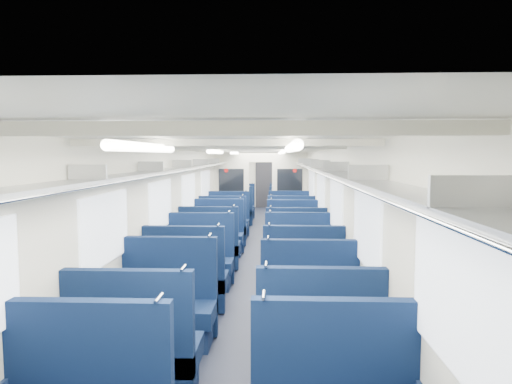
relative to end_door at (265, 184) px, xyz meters
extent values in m
cube|color=black|center=(0.00, -8.94, -1.00)|extent=(2.80, 18.00, 0.01)
cube|color=white|center=(0.00, -8.94, 1.35)|extent=(2.80, 18.00, 0.01)
cube|color=beige|center=(-1.40, -8.94, 0.18)|extent=(0.02, 18.00, 2.35)
cube|color=#101D38|center=(-1.39, -8.94, -0.65)|extent=(0.03, 17.90, 0.70)
cube|color=beige|center=(1.40, -8.94, 0.18)|extent=(0.02, 18.00, 2.35)
cube|color=#101D38|center=(1.39, -8.94, -0.65)|extent=(0.03, 17.90, 0.70)
cube|color=beige|center=(0.00, 0.06, 0.18)|extent=(2.80, 0.02, 2.35)
cube|color=#B2B5BA|center=(-1.22, -8.94, 0.97)|extent=(0.34, 17.40, 0.04)
cylinder|color=silver|center=(-1.04, -8.94, 0.95)|extent=(0.02, 17.40, 0.02)
cube|color=#B2B5BA|center=(-1.22, -14.94, 1.05)|extent=(0.34, 0.03, 0.14)
cube|color=#B2B5BA|center=(-1.22, -12.94, 1.05)|extent=(0.34, 0.03, 0.14)
cube|color=#B2B5BA|center=(-1.22, -10.94, 1.05)|extent=(0.34, 0.03, 0.14)
cube|color=#B2B5BA|center=(-1.22, -8.94, 1.05)|extent=(0.34, 0.03, 0.14)
cube|color=#B2B5BA|center=(-1.22, -6.94, 1.05)|extent=(0.34, 0.03, 0.14)
cube|color=#B2B5BA|center=(-1.22, -4.94, 1.05)|extent=(0.34, 0.03, 0.14)
cube|color=#B2B5BA|center=(-1.22, -2.94, 1.05)|extent=(0.34, 0.03, 0.14)
cube|color=#B2B5BA|center=(-1.22, -0.94, 1.05)|extent=(0.34, 0.03, 0.14)
cube|color=#B2B5BA|center=(1.22, -8.94, 0.97)|extent=(0.34, 17.40, 0.04)
cylinder|color=silver|center=(1.04, -8.94, 0.95)|extent=(0.02, 17.40, 0.02)
cube|color=#B2B5BA|center=(1.22, -16.94, 1.05)|extent=(0.34, 0.03, 0.14)
cube|color=#B2B5BA|center=(1.22, -14.94, 1.05)|extent=(0.34, 0.03, 0.14)
cube|color=#B2B5BA|center=(1.22, -12.94, 1.05)|extent=(0.34, 0.03, 0.14)
cube|color=#B2B5BA|center=(1.22, -10.94, 1.05)|extent=(0.34, 0.03, 0.14)
cube|color=#B2B5BA|center=(1.22, -8.94, 1.05)|extent=(0.34, 0.03, 0.14)
cube|color=#B2B5BA|center=(1.22, -6.94, 1.05)|extent=(0.34, 0.03, 0.14)
cube|color=#B2B5BA|center=(1.22, -4.94, 1.05)|extent=(0.34, 0.03, 0.14)
cube|color=#B2B5BA|center=(1.22, -2.94, 1.05)|extent=(0.34, 0.03, 0.14)
cube|color=#B2B5BA|center=(1.22, -0.94, 1.05)|extent=(0.34, 0.03, 0.14)
cube|color=white|center=(-1.38, -14.14, 0.42)|extent=(0.02, 1.30, 0.75)
cube|color=white|center=(-1.38, -11.84, 0.42)|extent=(0.02, 1.30, 0.75)
cube|color=white|center=(-1.38, -9.54, 0.42)|extent=(0.02, 1.30, 0.75)
cube|color=white|center=(-1.38, -7.24, 0.42)|extent=(0.02, 1.30, 0.75)
cube|color=white|center=(-1.38, -4.44, 0.42)|extent=(0.02, 1.30, 0.75)
cube|color=white|center=(-1.38, -2.14, 0.42)|extent=(0.02, 1.30, 0.75)
cube|color=white|center=(1.38, -16.44, 0.42)|extent=(0.02, 1.30, 0.75)
cube|color=white|center=(1.38, -14.14, 0.42)|extent=(0.02, 1.30, 0.75)
cube|color=white|center=(1.38, -11.84, 0.42)|extent=(0.02, 1.30, 0.75)
cube|color=white|center=(1.38, -9.54, 0.42)|extent=(0.02, 1.30, 0.75)
cube|color=white|center=(1.38, -7.24, 0.42)|extent=(0.02, 1.30, 0.75)
cube|color=white|center=(1.38, -4.44, 0.42)|extent=(0.02, 1.30, 0.75)
cube|color=white|center=(1.38, -2.14, 0.42)|extent=(0.02, 1.30, 0.75)
cube|color=beige|center=(0.00, -16.94, 1.31)|extent=(2.70, 0.06, 0.06)
cube|color=beige|center=(0.00, -14.94, 1.31)|extent=(2.70, 0.06, 0.06)
cube|color=beige|center=(0.00, -12.94, 1.31)|extent=(2.70, 0.06, 0.06)
cube|color=beige|center=(0.00, -10.94, 1.31)|extent=(2.70, 0.06, 0.06)
cube|color=beige|center=(0.00, -8.94, 1.31)|extent=(2.70, 0.06, 0.06)
cube|color=beige|center=(0.00, -6.94, 1.31)|extent=(2.70, 0.06, 0.06)
cube|color=beige|center=(0.00, -4.94, 1.31)|extent=(2.70, 0.06, 0.06)
cube|color=beige|center=(0.00, -2.94, 1.31)|extent=(2.70, 0.06, 0.06)
cube|color=beige|center=(0.00, -0.94, 1.31)|extent=(2.70, 0.06, 0.06)
cylinder|color=white|center=(-0.55, -15.44, 1.26)|extent=(0.07, 1.60, 0.07)
cylinder|color=white|center=(-0.55, -11.44, 1.26)|extent=(0.07, 1.60, 0.07)
cylinder|color=white|center=(-0.55, -7.94, 1.26)|extent=(0.07, 1.60, 0.07)
cylinder|color=white|center=(-0.55, -3.44, 1.26)|extent=(0.07, 1.60, 0.07)
cylinder|color=white|center=(0.55, -15.44, 1.26)|extent=(0.07, 1.60, 0.07)
cylinder|color=white|center=(0.55, -11.44, 1.26)|extent=(0.07, 1.60, 0.07)
cylinder|color=white|center=(0.55, -7.94, 1.26)|extent=(0.07, 1.60, 0.07)
cylinder|color=white|center=(0.55, -3.44, 1.26)|extent=(0.07, 1.60, 0.07)
cube|color=black|center=(0.00, 0.00, 0.00)|extent=(0.75, 0.06, 2.00)
cube|color=beige|center=(-0.88, -5.44, 0.18)|extent=(1.05, 0.08, 2.35)
cube|color=black|center=(-0.87, -5.49, 0.40)|extent=(0.76, 0.02, 0.80)
cylinder|color=red|center=(-1.02, -5.50, 0.75)|extent=(0.12, 0.01, 0.12)
cube|color=beige|center=(0.88, -5.44, 0.18)|extent=(1.05, 0.08, 2.35)
cube|color=black|center=(0.87, -5.49, 0.40)|extent=(0.76, 0.02, 0.80)
cylinder|color=red|center=(1.02, -5.50, 0.75)|extent=(0.12, 0.01, 0.12)
cube|color=beige|center=(0.00, -5.44, 1.17)|extent=(0.70, 0.08, 0.35)
cylinder|color=silver|center=(-0.35, -15.91, 0.25)|extent=(0.02, 0.17, 0.02)
cylinder|color=silver|center=(0.35, -15.82, 0.25)|extent=(0.02, 0.17, 0.02)
cube|color=#0E2043|center=(-0.83, -14.87, -0.61)|extent=(1.14, 0.59, 0.19)
cube|color=#0E1B38|center=(-0.83, -14.87, -0.85)|extent=(1.04, 0.48, 0.29)
cube|color=#0E2043|center=(-0.83, -15.11, -0.37)|extent=(1.14, 0.11, 1.21)
cylinder|color=silver|center=(-0.35, -15.11, 0.25)|extent=(0.02, 0.17, 0.02)
cube|color=#0E2043|center=(0.83, -14.72, -0.61)|extent=(1.14, 0.59, 0.19)
cube|color=#0E1B38|center=(0.83, -14.72, -0.85)|extent=(1.04, 0.48, 0.29)
cube|color=#0E2043|center=(0.83, -14.97, -0.37)|extent=(1.14, 0.11, 1.21)
cylinder|color=silver|center=(0.35, -14.97, 0.25)|extent=(0.02, 0.17, 0.02)
cube|color=#0E2043|center=(-0.83, -13.82, -0.61)|extent=(1.14, 0.59, 0.19)
cube|color=#0E1B38|center=(-0.83, -13.82, -0.85)|extent=(1.04, 0.48, 0.29)
cube|color=#0E2043|center=(-0.83, -13.58, -0.37)|extent=(1.14, 0.11, 1.21)
cylinder|color=silver|center=(-0.35, -13.58, 0.25)|extent=(0.02, 0.17, 0.02)
cube|color=#0E2043|center=(0.83, -13.93, -0.61)|extent=(1.14, 0.59, 0.19)
cube|color=#0E1B38|center=(0.83, -13.93, -0.85)|extent=(1.04, 0.48, 0.29)
cube|color=#0E2043|center=(0.83, -13.69, -0.37)|extent=(1.14, 0.11, 1.21)
cylinder|color=silver|center=(0.35, -13.69, 0.25)|extent=(0.02, 0.17, 0.02)
cube|color=#0E2043|center=(-0.83, -12.53, -0.61)|extent=(1.14, 0.59, 0.19)
cube|color=#0E1B38|center=(-0.83, -12.53, -0.85)|extent=(1.04, 0.48, 0.29)
cube|color=#0E2043|center=(-0.83, -12.77, -0.37)|extent=(1.14, 0.11, 1.21)
cylinder|color=silver|center=(-0.35, -12.77, 0.25)|extent=(0.02, 0.17, 0.02)
cube|color=#0E2043|center=(0.83, -12.42, -0.61)|extent=(1.14, 0.59, 0.19)
cube|color=#0E1B38|center=(0.83, -12.42, -0.85)|extent=(1.04, 0.48, 0.29)
cube|color=#0E2043|center=(0.83, -12.67, -0.37)|extent=(1.14, 0.11, 1.21)
cylinder|color=silver|center=(0.35, -12.67, 0.25)|extent=(0.02, 0.17, 0.02)
cube|color=#0E2043|center=(-0.83, -11.59, -0.61)|extent=(1.14, 0.59, 0.19)
cube|color=#0E1B38|center=(-0.83, -11.59, -0.85)|extent=(1.04, 0.48, 0.29)
cube|color=#0E2043|center=(-0.83, -11.34, -0.37)|extent=(1.14, 0.11, 1.21)
cylinder|color=silver|center=(-0.35, -11.34, 0.25)|extent=(0.02, 0.17, 0.02)
cube|color=#0E2043|center=(0.83, -11.46, -0.61)|extent=(1.14, 0.59, 0.19)
cube|color=#0E1B38|center=(0.83, -11.46, -0.85)|extent=(1.04, 0.48, 0.29)
cube|color=#0E2043|center=(0.83, -11.22, -0.37)|extent=(1.14, 0.11, 1.21)
cylinder|color=silver|center=(0.35, -11.22, 0.25)|extent=(0.02, 0.17, 0.02)
cube|color=#0E2043|center=(-0.83, -10.20, -0.61)|extent=(1.14, 0.59, 0.19)
cube|color=#0E1B38|center=(-0.83, -10.20, -0.85)|extent=(1.04, 0.48, 0.29)
cube|color=#0E2043|center=(-0.83, -10.45, -0.37)|extent=(1.14, 0.11, 1.21)
cylinder|color=silver|center=(-0.35, -10.45, 0.25)|extent=(0.02, 0.17, 0.02)
cube|color=#0E2043|center=(0.83, -10.30, -0.61)|extent=(1.14, 0.59, 0.19)
cube|color=#0E1B38|center=(0.83, -10.30, -0.85)|extent=(1.04, 0.48, 0.29)
cube|color=#0E2043|center=(0.83, -10.54, -0.37)|extent=(1.14, 0.11, 1.21)
cylinder|color=silver|center=(0.35, -10.54, 0.25)|extent=(0.02, 0.17, 0.02)
cube|color=#0E2043|center=(-0.83, -9.17, -0.61)|extent=(1.14, 0.59, 0.19)
cube|color=#0E1B38|center=(-0.83, -9.17, -0.85)|extent=(1.04, 0.48, 0.29)
cube|color=#0E2043|center=(-0.83, -8.92, -0.37)|extent=(1.14, 0.11, 1.21)
cylinder|color=silver|center=(-0.35, -8.92, 0.25)|extent=(0.02, 0.17, 0.02)
cube|color=#0E2043|center=(0.83, -9.31, -0.61)|extent=(1.14, 0.59, 0.19)
cube|color=#0E1B38|center=(0.83, -9.31, -0.85)|extent=(1.04, 0.48, 0.29)
cube|color=#0E2043|center=(0.83, -9.07, -0.37)|extent=(1.14, 0.11, 1.21)
cylinder|color=silver|center=(0.35, -9.07, 0.25)|extent=(0.02, 0.17, 0.02)
cube|color=#0E2043|center=(-0.83, -7.96, -0.61)|extent=(1.14, 0.59, 0.19)
cube|color=#0E1B38|center=(-0.83, -7.96, -0.85)|extent=(1.04, 0.48, 0.29)
cube|color=#0E2043|center=(-0.83, -8.20, -0.37)|extent=(1.14, 0.11, 1.21)
cylinder|color=silver|center=(-0.35, -8.20, 0.25)|extent=(0.02, 0.17, 0.02)
cube|color=#0E2043|center=(0.83, -7.88, -0.61)|extent=(1.14, 0.59, 0.19)
cube|color=#0E1B38|center=(0.83, -7.88, -0.85)|extent=(1.04, 0.48, 0.29)
cube|color=#0E2043|center=(0.83, -8.12, -0.37)|extent=(1.14, 0.11, 1.21)
cylinder|color=silver|center=(0.35, -8.12, 0.25)|extent=(0.02, 0.17, 0.02)
cube|color=#0E2043|center=(-0.83, -7.05, -0.61)|extent=(1.14, 0.59, 0.19)
cube|color=#0E1B38|center=(-0.83, -7.05, -0.85)|extent=(1.04, 0.48, 0.29)
cube|color=#0E2043|center=(-0.83, -6.80, -0.37)|extent=(1.14, 0.11, 1.21)
cylinder|color=silver|center=(-0.35, -6.80, 0.25)|extent=(0.02, 0.17, 0.02)
cube|color=#0E2043|center=(0.83, -6.85, -0.61)|extent=(1.14, 0.59, 0.19)
cube|color=#0E1B38|center=(0.83, -6.85, -0.85)|extent=(1.04, 0.48, 0.29)
cube|color=#0E2043|center=(0.83, -6.61, -0.37)|extent=(1.14, 0.11, 1.21)
cylinder|color=silver|center=(0.35, -6.61, 0.25)|extent=(0.02, 0.17, 0.02)
cube|color=#0E2043|center=(-0.83, -4.77, -0.61)|extent=(1.14, 0.59, 0.19)
cube|color=#0E1B38|center=(-0.83, -4.77, -0.85)|extent=(1.04, 0.48, 0.29)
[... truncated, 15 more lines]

